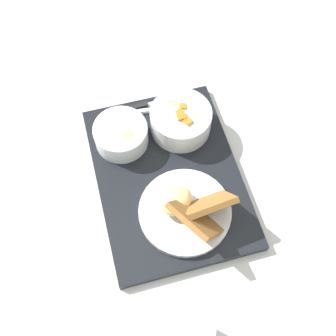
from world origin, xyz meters
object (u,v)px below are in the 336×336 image
(spoon, at_px, (151,110))
(glass_water, at_px, (195,333))
(plate_main, at_px, (187,209))
(knife, at_px, (141,106))
(bowl_salad, at_px, (181,119))
(bowl_soup, at_px, (121,134))

(spoon, height_order, glass_water, glass_water)
(plate_main, xyz_separation_m, knife, (-0.29, -0.05, -0.02))
(spoon, bearing_deg, bowl_salad, -43.05)
(bowl_salad, bearing_deg, glass_water, -9.67)
(bowl_soup, relative_size, plate_main, 0.62)
(plate_main, bearing_deg, bowl_salad, 171.00)
(spoon, bearing_deg, knife, 146.56)
(knife, bearing_deg, glass_water, -96.68)
(spoon, distance_m, glass_water, 0.51)
(plate_main, bearing_deg, knife, -170.93)
(bowl_soup, relative_size, spoon, 0.88)
(bowl_salad, height_order, spoon, bowl_salad)
(bowl_soup, xyz_separation_m, spoon, (-0.07, 0.08, -0.03))
(bowl_salad, bearing_deg, knife, -133.72)
(bowl_salad, xyz_separation_m, knife, (-0.08, -0.08, -0.03))
(knife, relative_size, spoon, 1.40)
(bowl_soup, xyz_separation_m, plate_main, (0.21, 0.11, -0.01))
(bowl_soup, distance_m, knife, 0.11)
(knife, height_order, spoon, knife)
(bowl_salad, bearing_deg, spoon, -135.98)
(bowl_salad, height_order, plate_main, plate_main)
(glass_water, bearing_deg, bowl_soup, -171.95)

